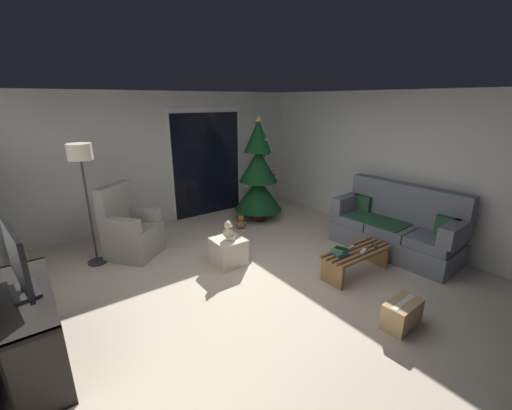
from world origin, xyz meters
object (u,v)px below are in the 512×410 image
teddy_bear_chestnut_by_tree (241,223)px  cell_phone (341,248)px  remote_graphite (375,245)px  television (17,260)px  couch (396,228)px  coffee_table (356,258)px  teddy_bear_cream (229,231)px  armchair (130,231)px  christmas_tree (258,175)px  book_stack (340,251)px  media_shelf (31,335)px  remote_white (363,251)px  cardboard_box_taped_mid_floor (402,314)px  ottoman (229,251)px  remote_silver (351,248)px  floor_lamp (82,164)px

teddy_bear_chestnut_by_tree → cell_phone: bearing=-87.8°
remote_graphite → television: (-4.03, 0.75, 0.69)m
couch → coffee_table: size_ratio=1.80×
couch → teddy_bear_cream: size_ratio=6.94×
couch → armchair: 4.18m
coffee_table → teddy_bear_cream: 1.84m
teddy_bear_cream → christmas_tree: bearing=40.9°
book_stack → media_shelf: size_ratio=0.16×
armchair → television: bearing=-127.4°
teddy_bear_cream → remote_white: bearing=-46.2°
couch → cardboard_box_taped_mid_floor: bearing=-145.6°
christmas_tree → book_stack: bearing=-101.4°
cell_phone → ottoman: bearing=110.7°
book_stack → cell_phone: cell_phone is taller
media_shelf → ottoman: (2.47, 0.67, -0.15)m
cell_phone → television: size_ratio=0.17×
ottoman → teddy_bear_cream: bearing=-45.3°
coffee_table → teddy_bear_chestnut_by_tree: (-0.38, 2.35, -0.12)m
remote_white → television: (-3.75, 0.76, 0.69)m
teddy_bear_cream → teddy_bear_chestnut_by_tree: (0.91, 1.05, -0.40)m
couch → media_shelf: bearing=173.8°
couch → remote_graphite: size_ratio=12.68×
remote_graphite → teddy_bear_chestnut_by_tree: 2.52m
remote_graphite → book_stack: (-0.61, 0.13, 0.03)m
christmas_tree → armchair: christmas_tree is taller
book_stack → armchair: armchair is taller
remote_graphite → cardboard_box_taped_mid_floor: bearing=84.1°
remote_silver → cell_phone: bearing=-89.7°
christmas_tree → ottoman: christmas_tree is taller
television → book_stack: bearing=-10.3°
remote_graphite → christmas_tree: 2.71m
teddy_bear_chestnut_by_tree → teddy_bear_cream: bearing=-130.7°
couch → remote_silver: size_ratio=12.68×
coffee_table → remote_white: remote_white is taller
couch → armchair: (-3.45, 2.37, 0.00)m
remote_white → remote_silver: same height
armchair → floor_lamp: bearing=176.6°
coffee_table → ottoman: bearing=134.7°
christmas_tree → teddy_bear_chestnut_by_tree: bearing=-157.7°
teddy_bear_chestnut_by_tree → remote_silver: bearing=-81.1°
teddy_bear_cream → floor_lamp: bearing=143.0°
couch → coffee_table: (-1.09, -0.10, -0.16)m
remote_graphite → ottoman: size_ratio=0.35×
book_stack → television: size_ratio=0.26×
television → teddy_bear_chestnut_by_tree: size_ratio=2.94×
remote_graphite → teddy_bear_cream: bearing=-4.9°
cell_phone → teddy_bear_chestnut_by_tree: cell_phone is taller
ottoman → teddy_bear_chestnut_by_tree: bearing=48.9°
remote_white → teddy_bear_chestnut_by_tree: remote_white is taller
ottoman → teddy_bear_cream: teddy_bear_cream is taller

